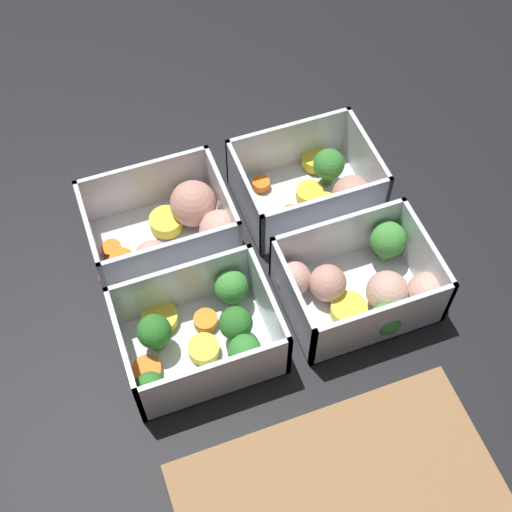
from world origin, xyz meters
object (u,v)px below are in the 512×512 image
container_near_left (317,186)px  container_far_left (366,284)px  container_near_right (171,231)px  container_far_right (200,333)px

container_near_left → container_far_left: (0.00, 0.14, 0.00)m
container_far_left → container_near_right: bearing=-38.2°
container_near_left → container_far_left: same height
container_far_left → container_far_right: (0.18, -0.00, 0.00)m
container_far_left → container_far_right: 0.18m
container_near_left → container_near_right: 0.17m
container_near_right → container_far_left: bearing=141.8°
container_near_right → container_far_right: 0.13m
container_near_left → container_far_right: size_ratio=0.99×
container_near_left → container_near_right: size_ratio=0.88×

